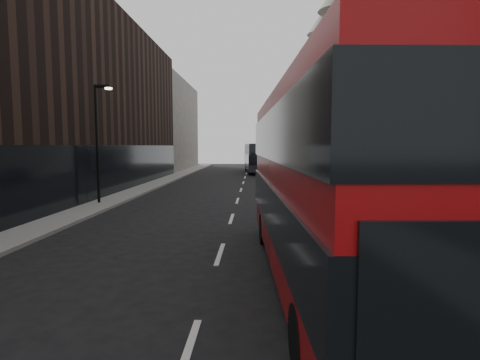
# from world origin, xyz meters

# --- Properties ---
(sidewalk_right) EXTENTS (3.00, 80.00, 0.15)m
(sidewalk_right) POSITION_xyz_m (7.50, 25.00, 0.07)
(sidewalk_right) COLOR slate
(sidewalk_right) RESTS_ON ground
(sidewalk_left) EXTENTS (2.00, 80.00, 0.15)m
(sidewalk_left) POSITION_xyz_m (-8.00, 25.00, 0.07)
(sidewalk_left) COLOR slate
(sidewalk_left) RESTS_ON ground
(building_modern_block) EXTENTS (5.03, 22.00, 20.00)m
(building_modern_block) POSITION_xyz_m (11.47, 21.00, 9.90)
(building_modern_block) COLOR #B0B6BC
(building_modern_block) RESTS_ON ground
(building_victorian) EXTENTS (6.50, 24.00, 21.00)m
(building_victorian) POSITION_xyz_m (11.38, 44.00, 9.66)
(building_victorian) COLOR #635E57
(building_victorian) RESTS_ON ground
(building_left_mid) EXTENTS (5.00, 24.00, 14.00)m
(building_left_mid) POSITION_xyz_m (-11.50, 30.00, 7.00)
(building_left_mid) COLOR black
(building_left_mid) RESTS_ON ground
(building_left_far) EXTENTS (5.00, 20.00, 13.00)m
(building_left_far) POSITION_xyz_m (-11.50, 52.00, 6.50)
(building_left_far) COLOR #635E57
(building_left_far) RESTS_ON ground
(street_lamp) EXTENTS (1.06, 0.22, 7.00)m
(street_lamp) POSITION_xyz_m (-8.22, 18.00, 4.18)
(street_lamp) COLOR black
(street_lamp) RESTS_ON sidewalk_left
(red_bus) EXTENTS (3.55, 12.48, 4.98)m
(red_bus) POSITION_xyz_m (2.95, 5.52, 2.77)
(red_bus) COLOR #97090B
(red_bus) RESTS_ON ground
(grey_bus) EXTENTS (3.65, 12.03, 3.83)m
(grey_bus) POSITION_xyz_m (1.32, 45.90, 2.05)
(grey_bus) COLOR black
(grey_bus) RESTS_ON ground
(car_a) EXTENTS (2.17, 4.59, 1.52)m
(car_a) POSITION_xyz_m (2.88, 13.29, 0.76)
(car_a) COLOR black
(car_a) RESTS_ON ground
(car_b) EXTENTS (2.06, 4.74, 1.52)m
(car_b) POSITION_xyz_m (4.37, 20.56, 0.76)
(car_b) COLOR gray
(car_b) RESTS_ON ground
(car_c) EXTENTS (2.39, 5.05, 1.42)m
(car_c) POSITION_xyz_m (4.14, 30.11, 0.71)
(car_c) COLOR black
(car_c) RESTS_ON ground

